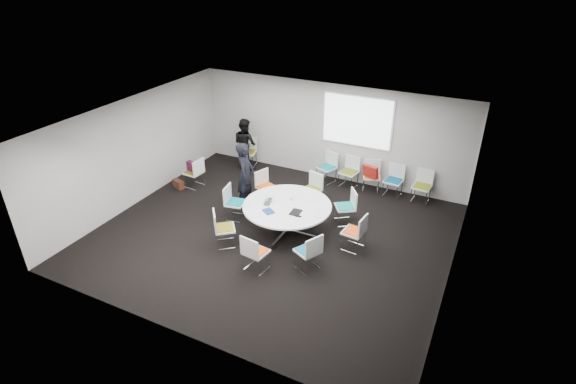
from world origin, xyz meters
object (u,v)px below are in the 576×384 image
at_px(chair_ring_b, 345,213).
at_px(chair_ring_h, 308,258).
at_px(person_back, 245,144).
at_px(brown_bag, 178,184).
at_px(conference_table, 287,213).
at_px(chair_ring_c, 311,196).
at_px(laptop, 270,202).
at_px(chair_back_c, 371,182).
at_px(cup, 291,198).
at_px(chair_ring_e, 235,209).
at_px(maroon_bag, 193,167).
at_px(chair_back_e, 421,192).
at_px(chair_ring_f, 225,235).
at_px(chair_back_a, 327,173).
at_px(person_main, 246,176).
at_px(chair_ring_a, 354,238).
at_px(chair_spare_left, 195,178).
at_px(chair_ring_g, 256,259).
at_px(chair_back_d, 393,186).
at_px(chair_ring_d, 267,193).
at_px(chair_back_b, 349,178).
at_px(chair_person_back, 248,157).

height_order(chair_ring_b, chair_ring_h, same).
distance_m(person_back, brown_bag, 2.37).
bearing_deg(conference_table, chair_ring_c, 89.92).
height_order(chair_ring_b, laptop, chair_ring_b).
bearing_deg(brown_bag, chair_ring_h, -20.05).
distance_m(chair_back_c, cup, 2.94).
bearing_deg(chair_ring_e, laptop, 77.92).
height_order(conference_table, chair_ring_h, chair_ring_h).
distance_m(conference_table, cup, 0.36).
bearing_deg(brown_bag, maroon_bag, 36.67).
distance_m(chair_ring_b, chair_back_e, 2.40).
relative_size(chair_ring_f, chair_back_a, 1.00).
xyz_separation_m(chair_back_e, laptop, (-2.98, -2.96, 0.47)).
height_order(chair_ring_f, person_main, person_main).
distance_m(chair_ring_a, chair_ring_c, 2.16).
bearing_deg(person_main, chair_back_e, -77.87).
height_order(chair_spare_left, laptop, chair_spare_left).
height_order(chair_ring_b, chair_ring_e, same).
bearing_deg(person_back, chair_back_c, -157.35).
bearing_deg(chair_ring_a, conference_table, 96.97).
height_order(chair_ring_e, brown_bag, chair_ring_e).
bearing_deg(laptop, maroon_bag, 57.25).
bearing_deg(chair_back_a, chair_ring_a, 142.27).
distance_m(chair_ring_c, person_main, 1.80).
distance_m(laptop, cup, 0.52).
distance_m(chair_ring_g, chair_back_d, 4.83).
distance_m(chair_ring_f, chair_ring_h, 2.06).
height_order(chair_ring_g, laptop, chair_ring_g).
distance_m(chair_back_d, chair_spare_left, 5.55).
distance_m(chair_ring_d, laptop, 1.40).
distance_m(chair_ring_f, chair_spare_left, 3.12).
xyz_separation_m(chair_back_b, chair_back_e, (2.03, 0.02, 0.00)).
xyz_separation_m(conference_table, chair_person_back, (-2.75, 2.86, -0.25)).
bearing_deg(chair_ring_h, chair_ring_d, 72.67).
xyz_separation_m(conference_table, person_back, (-2.75, 2.69, 0.27)).
bearing_deg(conference_table, chair_back_d, 58.13).
bearing_deg(cup, chair_back_e, 45.57).
xyz_separation_m(chair_ring_c, cup, (-0.02, -1.16, 0.50)).
distance_m(chair_spare_left, cup, 3.47).
bearing_deg(chair_back_e, person_back, 6.04).
relative_size(chair_back_d, cup, 9.78).
bearing_deg(chair_person_back, cup, 122.43).
bearing_deg(cup, chair_back_c, 65.39).
xyz_separation_m(chair_back_c, chair_spare_left, (-4.57, -1.97, 0.00)).
bearing_deg(chair_ring_g, chair_back_a, 100.92).
xyz_separation_m(chair_ring_d, chair_back_c, (2.32, 1.85, 0.00)).
relative_size(chair_ring_a, chair_ring_g, 1.00).
distance_m(chair_ring_a, maroon_bag, 5.14).
xyz_separation_m(chair_back_c, person_back, (-3.94, -0.20, 0.52)).
xyz_separation_m(chair_ring_b, chair_ring_g, (-1.05, -2.59, 0.00)).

